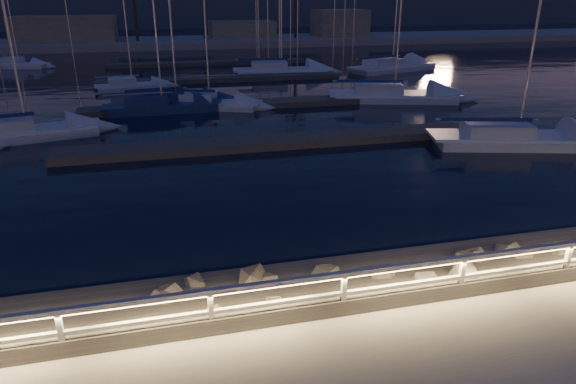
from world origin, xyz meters
name	(u,v)px	position (x,y,z in m)	size (l,w,h in m)	color
ground	(422,300)	(0.00, 0.00, 0.00)	(400.00, 400.00, 0.00)	#A7A397
harbor_water	(233,99)	(0.00, 31.22, -0.97)	(400.00, 440.00, 0.60)	black
guard_rail	(422,272)	(-0.07, 0.00, 0.77)	(44.11, 0.12, 1.06)	silver
riprap	(478,275)	(2.08, 0.83, -0.08)	(40.05, 2.29, 1.23)	#646056
floating_docks	(230,89)	(0.00, 32.50, -0.40)	(22.00, 36.00, 0.40)	#5E544E
far_shore	(191,39)	(-0.12, 74.05, 0.29)	(160.00, 14.00, 5.20)	#A7A397
distant_hills	(82,3)	(-22.13, 133.69, 4.74)	(230.00, 37.50, 18.00)	#3C495D
sailboat_b	(23,132)	(-13.07, 20.58, -0.16)	(8.03, 4.02, 13.19)	silver
sailboat_c	(207,102)	(-2.49, 26.45, -0.20)	(7.37, 4.52, 12.15)	silver
sailboat_d	(513,137)	(12.13, 13.00, -0.16)	(9.43, 5.00, 15.38)	silver
sailboat_g	(159,106)	(-5.73, 26.04, -0.18)	(7.82, 2.66, 13.10)	navy
sailboat_h	(391,95)	(11.05, 25.73, -0.14)	(9.91, 5.36, 16.16)	silver
sailboat_i	(130,85)	(-7.90, 35.26, -0.21)	(6.15, 2.47, 10.26)	silver
sailboat_j	(174,101)	(-4.70, 27.17, -0.17)	(7.85, 3.42, 12.96)	navy
sailboat_k	(279,70)	(5.98, 40.55, -0.13)	(9.68, 3.90, 15.98)	silver
sailboat_l	(390,66)	(17.74, 40.32, -0.13)	(10.45, 5.98, 17.07)	silver
sailboat_m	(17,64)	(-20.17, 52.38, -0.19)	(6.56, 3.65, 10.84)	silver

